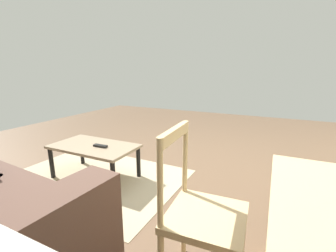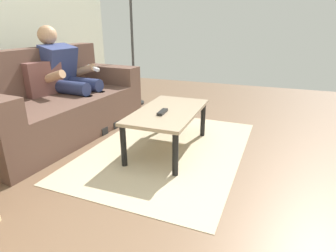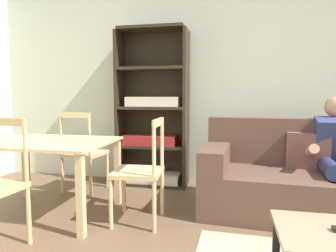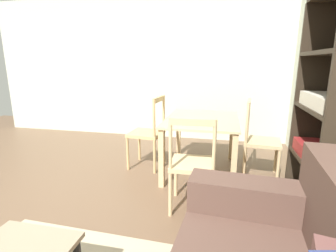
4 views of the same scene
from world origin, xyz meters
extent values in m
cube|color=beige|center=(0.00, 2.85, 1.29)|extent=(6.34, 0.12, 2.58)
cube|color=brown|center=(0.82, 1.88, 0.21)|extent=(2.03, 1.05, 0.42)
cube|color=brown|center=(0.84, 2.23, 0.66)|extent=(1.98, 0.34, 0.49)
cube|color=brown|center=(-0.05, 1.94, 0.53)|extent=(0.31, 0.93, 0.22)
cube|color=brown|center=(0.85, 2.07, 0.60)|extent=(0.42, 0.22, 0.36)
cube|color=navy|center=(1.11, 2.09, 0.67)|extent=(0.42, 0.36, 0.55)
sphere|color=tan|center=(1.12, 2.18, 1.04)|extent=(0.21, 0.21, 0.21)
cylinder|color=navy|center=(0.98, 1.82, 0.49)|extent=(0.18, 0.45, 0.15)
cylinder|color=tan|center=(0.97, 1.60, 0.21)|extent=(0.11, 0.11, 0.42)
cube|color=black|center=(0.96, 1.52, 0.04)|extent=(0.12, 0.25, 0.08)
cylinder|color=tan|center=(0.85, 1.95, 0.62)|extent=(0.12, 0.36, 0.19)
cylinder|color=black|center=(0.40, 0.86, 0.18)|extent=(0.05, 0.05, 0.37)
cube|color=#2D2319|center=(-1.32, 2.59, 0.98)|extent=(0.04, 0.36, 1.96)
cube|color=#2D2319|center=(-0.45, 2.59, 0.98)|extent=(0.04, 0.36, 1.96)
cube|color=#2D2319|center=(-0.89, 2.76, 0.98)|extent=(0.90, 0.02, 1.96)
cube|color=#2D2319|center=(-0.89, 2.59, 0.02)|extent=(0.83, 0.36, 0.04)
cube|color=#2D2319|center=(-0.89, 2.59, 0.51)|extent=(0.83, 0.36, 0.04)
cube|color=#2D2319|center=(-0.89, 2.59, 1.00)|extent=(0.83, 0.36, 0.04)
cube|color=#2D2319|center=(-0.89, 2.59, 1.48)|extent=(0.83, 0.36, 0.04)
cube|color=#2D2319|center=(-0.89, 2.59, 1.97)|extent=(0.83, 0.36, 0.04)
cube|color=beige|center=(-0.86, 2.57, 0.10)|extent=(0.68, 0.29, 0.12)
cube|color=maroon|center=(-0.91, 2.57, 0.58)|extent=(0.68, 0.29, 0.12)
cube|color=beige|center=(-0.86, 2.57, 1.07)|extent=(0.68, 0.29, 0.12)
cube|color=#D1B27F|center=(-1.62, 1.43, 0.70)|extent=(1.20, 0.90, 0.02)
cube|color=#D1B27F|center=(-1.07, 1.03, 0.35)|extent=(0.06, 0.06, 0.69)
cube|color=#D1B27F|center=(-2.17, 1.83, 0.35)|extent=(0.06, 0.06, 0.69)
cube|color=#D1B27F|center=(-1.07, 1.83, 0.35)|extent=(0.06, 0.06, 0.69)
cube|color=#D1B27F|center=(-1.62, 2.18, 0.45)|extent=(0.46, 0.46, 0.04)
cylinder|color=#D1B27F|center=(-1.41, 2.34, 0.23)|extent=(0.04, 0.04, 0.45)
cylinder|color=#D1B27F|center=(-1.79, 2.38, 0.23)|extent=(0.04, 0.04, 0.45)
cylinder|color=#D1B27F|center=(-1.45, 1.97, 0.23)|extent=(0.04, 0.04, 0.45)
cylinder|color=#D1B27F|center=(-1.83, 2.01, 0.23)|extent=(0.04, 0.04, 0.45)
cylinder|color=#D1B27F|center=(-1.45, 1.97, 0.71)|extent=(0.03, 0.03, 0.51)
cylinder|color=#D1B27F|center=(-1.83, 2.01, 0.71)|extent=(0.03, 0.03, 0.51)
cube|color=#D1B27F|center=(-1.64, 1.99, 0.93)|extent=(0.38, 0.08, 0.06)
cube|color=#D1B27F|center=(-0.72, 1.43, 0.46)|extent=(0.44, 0.44, 0.04)
cylinder|color=#D1B27F|center=(-0.92, 1.61, 0.23)|extent=(0.04, 0.04, 0.46)
cylinder|color=#D1B27F|center=(-0.90, 1.23, 0.23)|extent=(0.04, 0.04, 0.46)
cylinder|color=#D1B27F|center=(-0.54, 1.63, 0.23)|extent=(0.04, 0.04, 0.46)
cylinder|color=#D1B27F|center=(-0.52, 1.25, 0.23)|extent=(0.04, 0.04, 0.46)
cylinder|color=#D1B27F|center=(-0.54, 1.63, 0.70)|extent=(0.03, 0.03, 0.49)
cylinder|color=#D1B27F|center=(-0.52, 1.25, 0.70)|extent=(0.03, 0.03, 0.49)
cube|color=#D1B27F|center=(-0.53, 1.44, 0.91)|extent=(0.06, 0.38, 0.06)
cylinder|color=tan|center=(-1.41, 0.85, 0.24)|extent=(0.04, 0.04, 0.47)
cylinder|color=tan|center=(-1.41, 0.85, 0.72)|extent=(0.03, 0.03, 0.51)
cube|color=tan|center=(-1.60, 0.87, 0.95)|extent=(0.38, 0.07, 0.06)
camera|label=1|loc=(-1.00, 2.50, 1.24)|focal=24.20mm
camera|label=2|loc=(-1.48, -0.25, 1.16)|focal=29.77mm
camera|label=3|loc=(0.09, -1.10, 1.14)|focal=32.05mm
camera|label=4|loc=(1.59, 1.69, 1.40)|focal=27.47mm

